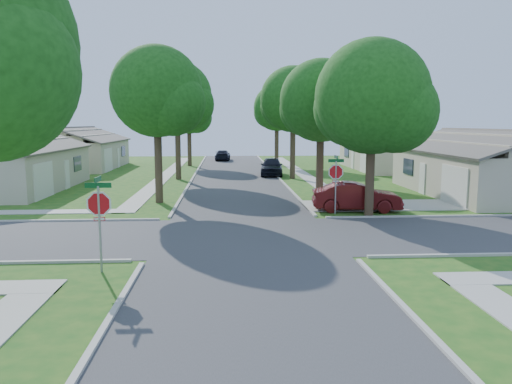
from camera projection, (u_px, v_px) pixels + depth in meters
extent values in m
plane|color=#1D5416|center=(247.00, 236.00, 20.41)|extent=(100.00, 100.00, 0.00)
cube|color=#333335|center=(247.00, 236.00, 20.41)|extent=(7.00, 100.00, 0.02)
cube|color=#9E9B91|center=(300.00, 172.00, 46.48)|extent=(1.20, 40.00, 0.04)
cube|color=#9E9B91|center=(168.00, 173.00, 45.75)|extent=(1.20, 40.00, 0.04)
cube|color=#9E9B91|center=(382.00, 205.00, 27.90)|extent=(8.80, 3.60, 0.05)
cube|color=gray|center=(100.00, 230.00, 15.30)|extent=(0.06, 0.06, 2.70)
cylinder|color=white|center=(99.00, 204.00, 15.19)|extent=(1.05, 0.02, 1.05)
cylinder|color=red|center=(99.00, 204.00, 15.19)|extent=(0.90, 0.03, 0.90)
cube|color=red|center=(100.00, 219.00, 15.25)|extent=(0.34, 0.03, 0.12)
cube|color=white|center=(100.00, 219.00, 15.25)|extent=(0.30, 0.03, 0.08)
cube|color=#0C5426|center=(98.00, 185.00, 15.11)|extent=(0.80, 0.02, 0.16)
cube|color=#0C5426|center=(98.00, 179.00, 15.08)|extent=(0.02, 0.80, 0.16)
cube|color=gray|center=(336.00, 188.00, 25.15)|extent=(0.06, 0.06, 2.70)
cylinder|color=white|center=(336.00, 172.00, 25.04)|extent=(1.05, 0.02, 1.05)
cylinder|color=red|center=(336.00, 172.00, 25.04)|extent=(0.90, 0.03, 0.90)
cube|color=red|center=(336.00, 181.00, 25.11)|extent=(0.34, 0.03, 0.12)
cube|color=white|center=(336.00, 181.00, 25.11)|extent=(0.30, 0.03, 0.08)
cube|color=#0C5426|center=(336.00, 161.00, 24.97)|extent=(0.80, 0.02, 0.16)
cube|color=#0C5426|center=(336.00, 157.00, 24.94)|extent=(0.02, 0.80, 0.16)
cylinder|color=#38281C|center=(320.00, 168.00, 29.32)|extent=(0.44, 0.44, 3.95)
sphere|color=#174611|center=(321.00, 100.00, 28.78)|extent=(4.80, 4.80, 4.80)
sphere|color=#174611|center=(337.00, 111.00, 28.44)|extent=(3.46, 3.46, 3.46)
sphere|color=#174611|center=(307.00, 109.00, 29.40)|extent=(3.26, 3.26, 3.26)
cylinder|color=#38281C|center=(293.00, 153.00, 41.16)|extent=(0.44, 0.44, 4.30)
sphere|color=#174611|center=(293.00, 99.00, 40.56)|extent=(5.40, 5.40, 5.40)
sphere|color=#174611|center=(306.00, 107.00, 40.17)|extent=(3.89, 3.89, 3.89)
sphere|color=#174611|center=(282.00, 106.00, 41.25)|extent=(3.67, 3.67, 3.67)
cylinder|color=#38281C|center=(277.00, 146.00, 54.02)|extent=(0.44, 0.44, 4.20)
sphere|color=#174611|center=(277.00, 108.00, 53.45)|extent=(5.00, 5.00, 5.00)
sphere|color=#174611|center=(285.00, 113.00, 53.10)|extent=(3.60, 3.60, 3.60)
sphere|color=#174611|center=(269.00, 112.00, 54.09)|extent=(3.40, 3.40, 3.40)
cylinder|color=#38281C|center=(159.00, 166.00, 28.73)|extent=(0.44, 0.44, 4.25)
sphere|color=#174611|center=(157.00, 91.00, 28.15)|extent=(5.20, 5.20, 5.20)
sphere|color=#174611|center=(172.00, 103.00, 27.78)|extent=(3.74, 3.74, 3.74)
sphere|color=#174611|center=(145.00, 101.00, 28.82)|extent=(3.54, 3.54, 3.54)
cylinder|color=#38281C|center=(178.00, 152.00, 40.58)|extent=(0.44, 0.44, 4.44)
sphere|color=#174611|center=(177.00, 96.00, 39.96)|extent=(5.60, 5.60, 5.60)
sphere|color=#174611|center=(189.00, 104.00, 39.56)|extent=(4.03, 4.03, 4.03)
sphere|color=#174611|center=(167.00, 103.00, 40.68)|extent=(3.81, 3.81, 3.81)
cylinder|color=#38281C|center=(190.00, 148.00, 53.47)|extent=(0.44, 0.44, 3.90)
sphere|color=#174611|center=(189.00, 112.00, 52.95)|extent=(4.60, 4.60, 4.60)
sphere|color=#174611|center=(196.00, 117.00, 52.63)|extent=(3.31, 3.31, 3.31)
sphere|color=#174611|center=(183.00, 116.00, 53.54)|extent=(3.13, 3.13, 3.13)
cylinder|color=#38281C|center=(370.00, 180.00, 24.70)|extent=(0.44, 0.44, 3.54)
sphere|color=#174611|center=(372.00, 97.00, 24.14)|extent=(5.60, 5.60, 5.60)
sphere|color=#174611|center=(396.00, 111.00, 23.74)|extent=(4.03, 4.03, 4.03)
sphere|color=#174611|center=(351.00, 109.00, 24.85)|extent=(3.81, 3.81, 3.81)
cube|color=tan|center=(488.00, 173.00, 32.06)|extent=(8.00, 13.00, 2.80)
cube|color=#4E4843|center=(459.00, 141.00, 31.65)|extent=(4.42, 13.60, 1.56)
cube|color=silver|center=(454.00, 186.00, 28.00)|extent=(0.06, 3.20, 2.20)
cube|color=silver|center=(422.00, 178.00, 32.51)|extent=(0.06, 0.90, 2.00)
cube|color=#1E2633|center=(408.00, 167.00, 35.01)|extent=(0.06, 1.80, 1.10)
cube|color=tan|center=(394.00, 155.00, 49.85)|extent=(8.00, 13.00, 2.80)
cube|color=#4E4843|center=(414.00, 134.00, 49.69)|extent=(4.42, 13.60, 1.56)
cube|color=#4E4843|center=(375.00, 135.00, 49.45)|extent=(4.42, 13.60, 1.56)
cube|color=silver|center=(365.00, 161.00, 45.79)|extent=(0.06, 3.20, 2.20)
cube|color=silver|center=(353.00, 159.00, 50.31)|extent=(0.06, 0.90, 2.00)
cube|color=#1E2633|center=(347.00, 152.00, 52.80)|extent=(0.06, 1.80, 1.10)
cube|color=tan|center=(4.00, 170.00, 34.09)|extent=(8.00, 13.00, 2.80)
cube|color=#4E4843|center=(32.00, 140.00, 33.92)|extent=(4.42, 13.60, 1.56)
cube|color=silver|center=(44.00, 180.00, 30.51)|extent=(0.06, 3.20, 2.20)
cube|color=silver|center=(67.00, 174.00, 35.03)|extent=(0.06, 0.90, 2.00)
cube|color=#1E2633|center=(78.00, 164.00, 37.52)|extent=(0.06, 1.80, 1.10)
cube|color=tan|center=(77.00, 154.00, 50.89)|extent=(8.00, 13.00, 2.80)
cube|color=#4E4843|center=(96.00, 134.00, 50.73)|extent=(4.42, 13.60, 1.56)
cube|color=#4E4843|center=(56.00, 134.00, 50.49)|extent=(4.42, 13.60, 1.56)
cube|color=silver|center=(108.00, 160.00, 47.32)|extent=(0.06, 3.20, 2.20)
cube|color=silver|center=(118.00, 158.00, 51.83)|extent=(0.06, 0.90, 2.00)
cube|color=#1E2633|center=(123.00, 151.00, 54.33)|extent=(0.06, 1.80, 1.10)
imported|color=#4F1011|center=(356.00, 197.00, 26.10)|extent=(4.73, 2.08, 1.51)
imported|color=black|center=(272.00, 166.00, 43.84)|extent=(2.32, 4.84, 1.60)
imported|color=black|center=(223.00, 155.00, 61.36)|extent=(1.94, 4.44, 1.27)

